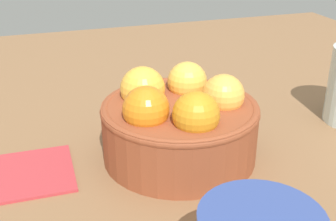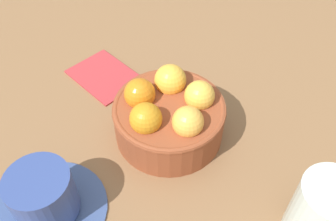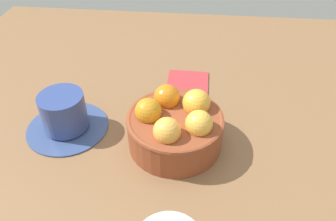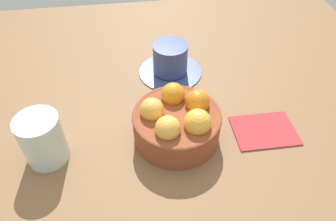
# 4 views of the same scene
# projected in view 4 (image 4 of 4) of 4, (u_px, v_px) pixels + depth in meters

# --- Properties ---
(ground_plane) EXTENTS (1.13, 1.15, 0.04)m
(ground_plane) POSITION_uv_depth(u_px,v_px,m) (176.00, 143.00, 0.63)
(ground_plane) COLOR brown
(terracotta_bowl) EXTENTS (0.16, 0.16, 0.09)m
(terracotta_bowl) POSITION_uv_depth(u_px,v_px,m) (177.00, 122.00, 0.59)
(terracotta_bowl) COLOR brown
(terracotta_bowl) RESTS_ON ground_plane
(coffee_cup) EXTENTS (0.15, 0.15, 0.07)m
(coffee_cup) POSITION_uv_depth(u_px,v_px,m) (170.00, 61.00, 0.74)
(coffee_cup) COLOR #394E84
(coffee_cup) RESTS_ON ground_plane
(water_glass) EXTENTS (0.07, 0.07, 0.09)m
(water_glass) POSITION_uv_depth(u_px,v_px,m) (43.00, 139.00, 0.55)
(water_glass) COLOR silver
(water_glass) RESTS_ON ground_plane
(folded_napkin) EXTENTS (0.12, 0.09, 0.01)m
(folded_napkin) POSITION_uv_depth(u_px,v_px,m) (264.00, 130.00, 0.62)
(folded_napkin) COLOR #B23338
(folded_napkin) RESTS_ON ground_plane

